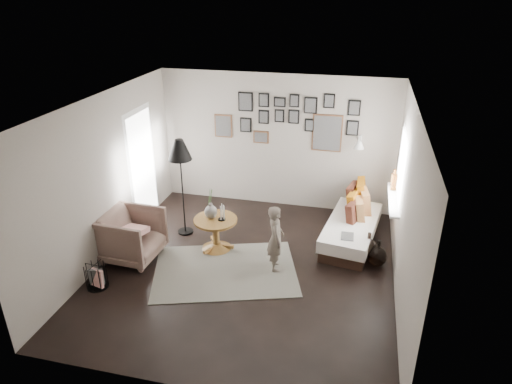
% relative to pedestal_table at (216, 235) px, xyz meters
% --- Properties ---
extents(ground, '(4.80, 4.80, 0.00)m').
position_rel_pedestal_table_xyz_m(ground, '(0.62, -0.45, -0.26)').
color(ground, black).
rests_on(ground, ground).
extents(wall_back, '(4.50, 0.00, 4.50)m').
position_rel_pedestal_table_xyz_m(wall_back, '(0.62, 1.95, 1.04)').
color(wall_back, '#9D9489').
rests_on(wall_back, ground).
extents(wall_front, '(4.50, 0.00, 4.50)m').
position_rel_pedestal_table_xyz_m(wall_front, '(0.62, -2.85, 1.04)').
color(wall_front, '#9D9489').
rests_on(wall_front, ground).
extents(wall_left, '(0.00, 4.80, 4.80)m').
position_rel_pedestal_table_xyz_m(wall_left, '(-1.63, -0.45, 1.04)').
color(wall_left, '#9D9489').
rests_on(wall_left, ground).
extents(wall_right, '(0.00, 4.80, 4.80)m').
position_rel_pedestal_table_xyz_m(wall_right, '(2.87, -0.45, 1.04)').
color(wall_right, '#9D9489').
rests_on(wall_right, ground).
extents(ceiling, '(4.80, 4.80, 0.00)m').
position_rel_pedestal_table_xyz_m(ceiling, '(0.62, -0.45, 2.34)').
color(ceiling, white).
rests_on(ceiling, wall_back).
extents(door_left, '(0.00, 2.14, 2.14)m').
position_rel_pedestal_table_xyz_m(door_left, '(-1.61, 0.75, 0.79)').
color(door_left, white).
rests_on(door_left, wall_left).
extents(window_right, '(0.15, 1.32, 1.30)m').
position_rel_pedestal_table_xyz_m(window_right, '(2.80, 0.89, 0.67)').
color(window_right, white).
rests_on(window_right, wall_right).
extents(gallery_wall, '(2.74, 0.03, 1.08)m').
position_rel_pedestal_table_xyz_m(gallery_wall, '(0.91, 1.93, 1.48)').
color(gallery_wall, brown).
rests_on(gallery_wall, wall_back).
extents(wall_sconce, '(0.18, 0.36, 0.16)m').
position_rel_pedestal_table_xyz_m(wall_sconce, '(2.17, 1.68, 1.20)').
color(wall_sconce, white).
rests_on(wall_sconce, wall_back).
extents(rug, '(2.54, 2.12, 0.01)m').
position_rel_pedestal_table_xyz_m(rug, '(0.33, -0.59, -0.25)').
color(rug, '#B7B4A0').
rests_on(rug, ground).
extents(pedestal_table, '(0.72, 0.72, 0.56)m').
position_rel_pedestal_table_xyz_m(pedestal_table, '(0.00, 0.00, 0.00)').
color(pedestal_table, brown).
rests_on(pedestal_table, ground).
extents(vase, '(0.21, 0.21, 0.51)m').
position_rel_pedestal_table_xyz_m(vase, '(-0.08, 0.02, 0.46)').
color(vase, black).
rests_on(vase, pedestal_table).
extents(candles, '(0.12, 0.12, 0.27)m').
position_rel_pedestal_table_xyz_m(candles, '(0.11, 0.00, 0.43)').
color(candles, black).
rests_on(candles, pedestal_table).
extents(daybed, '(1.03, 1.87, 0.87)m').
position_rel_pedestal_table_xyz_m(daybed, '(2.18, 0.84, 0.02)').
color(daybed, black).
rests_on(daybed, ground).
extents(magazine_on_daybed, '(0.20, 0.27, 0.01)m').
position_rel_pedestal_table_xyz_m(magazine_on_daybed, '(2.13, 0.21, 0.15)').
color(magazine_on_daybed, black).
rests_on(magazine_on_daybed, daybed).
extents(armchair, '(0.93, 0.91, 0.80)m').
position_rel_pedestal_table_xyz_m(armchair, '(-1.23, -0.56, 0.14)').
color(armchair, '#74594E').
rests_on(armchair, ground).
extents(armchair_cushion, '(0.40, 0.41, 0.16)m').
position_rel_pedestal_table_xyz_m(armchair_cushion, '(-1.20, -0.51, 0.22)').
color(armchair_cushion, white).
rests_on(armchair_cushion, armchair).
extents(floor_lamp, '(0.41, 0.41, 1.74)m').
position_rel_pedestal_table_xyz_m(floor_lamp, '(-0.72, 0.40, 1.24)').
color(floor_lamp, black).
rests_on(floor_lamp, ground).
extents(magazine_basket, '(0.32, 0.32, 0.37)m').
position_rel_pedestal_table_xyz_m(magazine_basket, '(-1.38, -1.42, -0.08)').
color(magazine_basket, black).
rests_on(magazine_basket, ground).
extents(demijohn_large, '(0.33, 0.33, 0.50)m').
position_rel_pedestal_table_xyz_m(demijohn_large, '(2.47, 0.24, -0.07)').
color(demijohn_large, black).
rests_on(demijohn_large, ground).
extents(demijohn_small, '(0.29, 0.29, 0.45)m').
position_rel_pedestal_table_xyz_m(demijohn_small, '(2.62, 0.12, -0.09)').
color(demijohn_small, black).
rests_on(demijohn_small, ground).
extents(child, '(0.36, 0.45, 1.08)m').
position_rel_pedestal_table_xyz_m(child, '(1.07, -0.34, 0.28)').
color(child, '#655A4F').
rests_on(child, ground).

